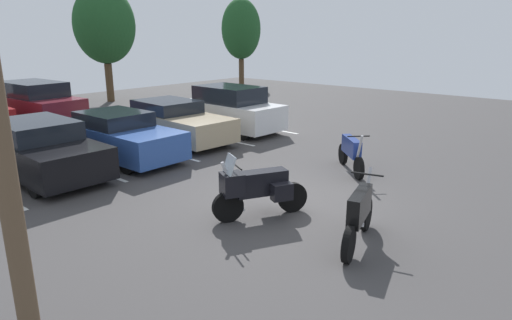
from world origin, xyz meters
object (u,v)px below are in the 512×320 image
at_px(motorcycle_touring, 257,188).
at_px(car_white, 231,109).
at_px(car_black, 39,149).
at_px(car_blue, 117,136).
at_px(motorcycle_third, 351,152).
at_px(car_far_maroon, 38,105).
at_px(motorcycle_second, 359,215).
at_px(car_tan, 174,122).

relative_size(motorcycle_touring, car_white, 0.45).
height_order(car_black, car_blue, car_black).
distance_m(motorcycle_third, car_black, 8.73).
relative_size(motorcycle_touring, car_blue, 0.41).
height_order(motorcycle_third, car_far_maroon, car_far_maroon).
height_order(motorcycle_second, car_far_maroon, car_far_maroon).
relative_size(motorcycle_touring, car_far_maroon, 0.46).
distance_m(motorcycle_second, car_far_maroon, 15.35).
distance_m(motorcycle_second, car_white, 10.56).
relative_size(car_blue, car_tan, 0.98).
relative_size(motorcycle_third, car_blue, 0.33).
distance_m(car_white, car_far_maroon, 8.07).
bearing_deg(car_far_maroon, motorcycle_third, -76.81).
xyz_separation_m(motorcycle_touring, motorcycle_third, (4.28, 0.14, -0.11)).
distance_m(car_black, car_white, 7.73).
distance_m(motorcycle_touring, car_blue, 6.53).
relative_size(motorcycle_third, car_far_maroon, 0.38).
relative_size(motorcycle_third, car_tan, 0.32).
xyz_separation_m(car_blue, car_white, (5.29, 0.09, 0.18)).
height_order(motorcycle_third, car_black, car_black).
distance_m(motorcycle_touring, car_tan, 7.73).
height_order(motorcycle_second, car_tan, car_tan).
distance_m(car_black, car_far_maroon, 7.17).
height_order(car_tan, car_far_maroon, car_far_maroon).
xyz_separation_m(motorcycle_second, motorcycle_third, (4.02, 2.40, -0.02)).
bearing_deg(motorcycle_second, car_blue, 86.72).
height_order(car_black, car_tan, car_black).
distance_m(car_tan, car_far_maroon, 6.49).
bearing_deg(car_black, car_far_maroon, 65.85).
height_order(motorcycle_second, motorcycle_third, motorcycle_second).
xyz_separation_m(motorcycle_second, car_black, (-1.94, 8.77, 0.16)).
bearing_deg(motorcycle_third, car_tan, 97.37).
height_order(motorcycle_second, car_white, car_white).
distance_m(motorcycle_third, car_tan, 6.85).
height_order(motorcycle_third, car_white, car_white).
distance_m(motorcycle_touring, car_far_maroon, 13.12).
height_order(car_white, car_far_maroon, car_far_maroon).
bearing_deg(car_far_maroon, car_black, -114.15).
relative_size(car_black, car_far_maroon, 1.14).
relative_size(motorcycle_touring, motorcycle_second, 0.96).
xyz_separation_m(motorcycle_third, car_blue, (-3.52, 6.35, 0.14)).
distance_m(motorcycle_touring, car_white, 8.94).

